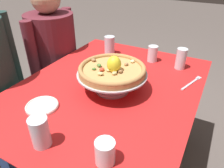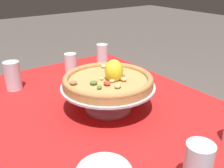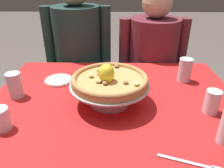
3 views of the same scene
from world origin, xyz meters
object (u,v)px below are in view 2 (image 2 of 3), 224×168
pizza (108,80)px  dinner_fork (134,70)px  pizza_stand (108,93)px  water_glass_side_right (71,64)px  water_glass_front_right (102,57)px  water_glass_side_left (197,168)px  water_glass_back_right (13,77)px

pizza → dinner_fork: pizza is taller
pizza_stand → water_glass_side_right: size_ratio=3.42×
water_glass_front_right → water_glass_side_left: water_glass_front_right is taller
pizza → water_glass_side_left: 0.49m
water_glass_back_right → water_glass_side_right: size_ratio=1.23×
dinner_fork → pizza: bearing=127.1°
pizza → water_glass_side_right: size_ratio=3.24×
water_glass_side_right → water_glass_side_left: (-0.95, 0.13, 0.01)m
water_glass_side_right → dinner_fork: 0.36m
water_glass_back_right → water_glass_side_right: water_glass_back_right is taller
pizza → water_glass_side_left: bearing=173.3°
pizza → water_glass_side_right: bearing=-8.8°
water_glass_side_left → pizza_stand: bearing=-6.6°
water_glass_side_right → dinner_fork: (-0.18, -0.31, -0.05)m
water_glass_side_left → dinner_fork: 0.89m
dinner_fork → water_glass_back_right: bearing=77.4°
water_glass_front_right → water_glass_side_left: (-0.93, 0.33, -0.00)m
water_glass_side_left → pizza: bearing=-6.7°
water_glass_back_right → dinner_fork: water_glass_back_right is taller
pizza → water_glass_front_right: size_ratio=2.64×
water_glass_side_left → dinner_fork: bearing=-29.6°
pizza → pizza_stand: bearing=45.3°
water_glass_side_left → dinner_fork: (0.77, -0.44, -0.05)m
water_glass_front_right → pizza: bearing=148.9°
water_glass_front_right → pizza_stand: bearing=148.7°
water_glass_side_right → water_glass_back_right: bearing=95.8°
water_glass_back_right → water_glass_front_right: size_ratio=1.00×
pizza_stand → water_glass_front_right: size_ratio=2.79×
pizza_stand → water_glass_back_right: (0.43, 0.25, -0.02)m
pizza_stand → water_glass_side_right: water_glass_side_right is taller
pizza → water_glass_back_right: pizza is taller
water_glass_side_right → dinner_fork: bearing=-119.5°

